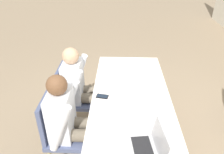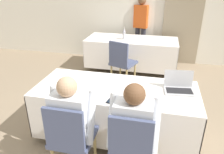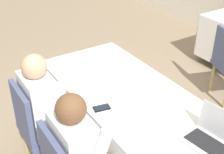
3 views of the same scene
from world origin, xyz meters
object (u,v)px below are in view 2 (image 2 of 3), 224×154
Objects in this scene: person_white_shirt at (134,126)px; water_bottle at (124,34)px; laptop at (179,87)px; person_red_shirt at (141,25)px; chair_far_spare at (122,61)px; person_checkered_shirt at (73,118)px; cell_phone at (111,101)px; chair_near_right at (132,146)px; chair_near_left at (71,136)px.

water_bottle is at bearing -77.94° from person_white_shirt.
person_red_shirt is at bearing 97.50° from laptop.
chair_far_spare is 2.23m from person_checkered_shirt.
cell_phone is at bearing -157.75° from laptop.
cell_phone is 1.93m from chair_far_spare.
person_white_shirt is (0.30, -0.32, -0.07)m from cell_phone.
person_red_shirt is at bearing -94.22° from person_checkered_shirt.
chair_far_spare is at bearing 108.00° from cell_phone.
water_bottle reaches higher than chair_far_spare.
water_bottle is 3.02m from person_checkered_shirt.
person_red_shirt reaches higher than chair_near_right.
chair_near_left is at bearing 107.51° from chair_far_spare.
laptop is 0.33× the size of person_white_shirt.
laptop is 0.42× the size of chair_far_spare.
laptop is 0.88m from person_white_shirt.
water_bottle is 0.29× the size of chair_near_left.
laptop is at bearing -118.02° from chair_near_right.
person_white_shirt is at bearing -180.00° from person_checkered_shirt.
person_red_shirt is at bearing 70.32° from water_bottle.
chair_near_right is at bearing 170.78° from person_checkered_shirt.
person_white_shirt reaches higher than chair_near_left.
laptop is 1.33m from person_checkered_shirt.
person_red_shirt is at bearing -84.77° from chair_near_right.
chair_near_right is 3.96m from person_red_shirt.
water_bottle is at bearing -89.92° from person_checkered_shirt.
water_bottle is 3.09m from person_white_shirt.
chair_near_right is at bearing -43.10° from cell_phone.
person_checkered_shirt is at bearing 107.40° from chair_far_spare.
person_white_shirt is (-0.45, -0.74, -0.11)m from laptop.
person_checkered_shirt is 1.00× the size of person_white_shirt.
water_bottle reaches higher than laptop.
cell_phone is at bearing 117.02° from chair_far_spare.
person_checkered_shirt is (0.00, -3.02, -0.19)m from water_bottle.
chair_near_right is at bearing -70.79° from person_red_shirt.
chair_near_left is 0.64m from chair_near_right.
person_checkered_shirt is (-0.34, -0.32, -0.07)m from cell_phone.
chair_near_left is at bearing -80.12° from person_red_shirt.
person_white_shirt is 3.84m from person_red_shirt.
person_red_shirt reaches higher than person_white_shirt.
person_red_shirt is at bearing -84.63° from person_white_shirt.
cell_phone is 0.16× the size of chair_near_left.
cell_phone is 0.57m from chair_near_right.
cell_phone is 3.51m from person_red_shirt.
chair_far_spare is at bearing -92.53° from person_checkered_shirt.
person_checkered_shirt is at bearing -80.23° from person_red_shirt.
person_white_shirt is at bearing -77.94° from water_bottle.
cell_phone is at bearing -75.13° from person_red_shirt.
chair_far_spare is 0.78× the size of person_white_shirt.
chair_near_left is at bearing 90.00° from person_checkered_shirt.
water_bottle is 3.14m from chair_near_left.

